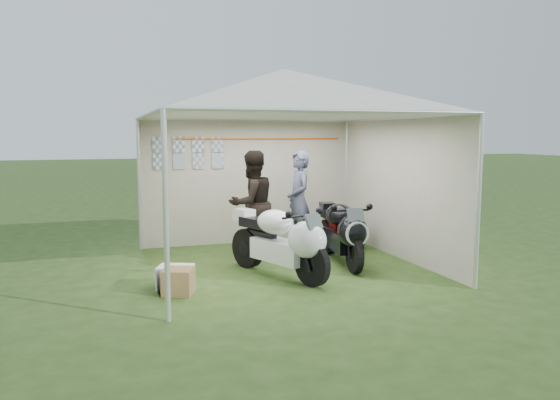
# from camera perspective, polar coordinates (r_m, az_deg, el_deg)

# --- Properties ---
(ground) EXTENTS (80.00, 80.00, 0.00)m
(ground) POSITION_cam_1_polar(r_m,az_deg,el_deg) (8.53, 0.34, -6.90)
(ground) COLOR #2A4317
(ground) RESTS_ON ground
(canopy_tent) EXTENTS (5.66, 5.66, 3.00)m
(canopy_tent) POSITION_cam_1_polar(r_m,az_deg,el_deg) (8.33, 0.28, 10.62)
(canopy_tent) COLOR silver
(canopy_tent) RESTS_ON ground
(motorcycle_white) EXTENTS (1.02, 1.91, 0.99)m
(motorcycle_white) POSITION_cam_1_polar(r_m,az_deg,el_deg) (7.72, 0.27, -4.15)
(motorcycle_white) COLOR black
(motorcycle_white) RESTS_ON ground
(motorcycle_black) EXTENTS (0.58, 1.96, 0.97)m
(motorcycle_black) POSITION_cam_1_polar(r_m,az_deg,el_deg) (8.59, 6.56, -3.17)
(motorcycle_black) COLOR black
(motorcycle_black) RESTS_ON ground
(paddock_stand) EXTENTS (0.44, 0.31, 0.31)m
(paddock_stand) POSITION_cam_1_polar(r_m,az_deg,el_deg) (9.50, 4.88, -4.54)
(paddock_stand) COLOR blue
(paddock_stand) RESTS_ON ground
(person_dark_jacket) EXTENTS (1.04, 0.93, 1.77)m
(person_dark_jacket) POSITION_cam_1_polar(r_m,az_deg,el_deg) (9.09, -2.95, -0.39)
(person_dark_jacket) COLOR black
(person_dark_jacket) RESTS_ON ground
(person_blue_jacket) EXTENTS (0.45, 0.66, 1.75)m
(person_blue_jacket) POSITION_cam_1_polar(r_m,az_deg,el_deg) (9.46, 1.99, -0.14)
(person_blue_jacket) COLOR slate
(person_blue_jacket) RESTS_ON ground
(equipment_box) EXTENTS (0.62, 0.52, 0.55)m
(equipment_box) POSITION_cam_1_polar(r_m,az_deg,el_deg) (9.74, 6.88, -3.56)
(equipment_box) COLOR black
(equipment_box) RESTS_ON ground
(crate_0) EXTENTS (0.55, 0.50, 0.30)m
(crate_0) POSITION_cam_1_polar(r_m,az_deg,el_deg) (7.43, -10.86, -7.91)
(crate_0) COLOR silver
(crate_0) RESTS_ON ground
(crate_1) EXTENTS (0.48, 0.48, 0.33)m
(crate_1) POSITION_cam_1_polar(r_m,az_deg,el_deg) (7.16, -10.57, -8.36)
(crate_1) COLOR brown
(crate_1) RESTS_ON ground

